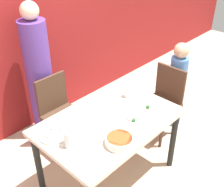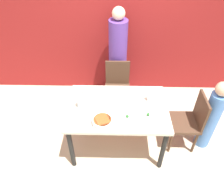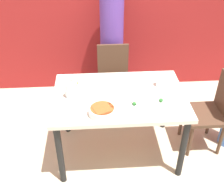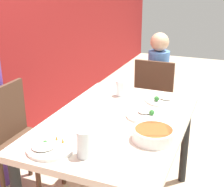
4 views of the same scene
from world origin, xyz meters
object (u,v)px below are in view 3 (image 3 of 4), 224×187
Objects in this scene: chair_adult_spot at (114,78)px; plate_rice_adult at (168,104)px; person_adult at (112,45)px; bowl_curry at (102,111)px; glass_water_tall at (160,81)px; chair_child_spot at (211,110)px.

chair_adult_spot reaches higher than plate_rice_adult.
person_adult reaches higher than chair_adult_spot.
bowl_curry is at bearing -171.69° from plate_rice_adult.
glass_water_tall is at bearing 91.55° from plate_rice_adult.
bowl_curry is at bearing -144.88° from glass_water_tall.
chair_adult_spot is 1.10m from bowl_curry.
chair_adult_spot and chair_child_spot have the same top height.
chair_child_spot and glass_water_tall have the same top height.
person_adult is 13.53× the size of glass_water_tall.
chair_child_spot is at bearing -46.90° from person_adult.
person_adult is 6.84× the size of bowl_curry.
chair_adult_spot and glass_water_tall have the same top height.
bowl_curry is (-1.14, -0.33, 0.31)m from chair_child_spot.
person_adult is 6.24× the size of plate_rice_adult.
chair_adult_spot is 3.33× the size of plate_rice_adult.
chair_adult_spot is at bearing 80.51° from bowl_curry.
chair_adult_spot is at bearing 123.25° from glass_water_tall.
person_adult reaches higher than chair_child_spot.
chair_child_spot is 1.23m from bowl_curry.
chair_child_spot is at bearing -36.54° from chair_adult_spot.
plate_rice_adult is (0.60, 0.09, -0.02)m from bowl_curry.
glass_water_tall is (0.41, -0.95, 0.04)m from person_adult.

